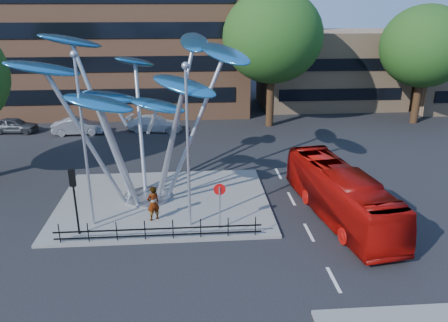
{
  "coord_description": "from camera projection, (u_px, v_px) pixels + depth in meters",
  "views": [
    {
      "loc": [
        0.69,
        -17.09,
        11.06
      ],
      "look_at": [
        2.33,
        4.0,
        3.24
      ],
      "focal_mm": 35.0,
      "sensor_mm": 36.0,
      "label": 1
    }
  ],
  "objects": [
    {
      "name": "ground",
      "position": [
        180.0,
        260.0,
        19.76
      ],
      "size": [
        120.0,
        120.0,
        0.0
      ],
      "primitive_type": "plane",
      "color": "black",
      "rests_on": "ground"
    },
    {
      "name": "traffic_island",
      "position": [
        164.0,
        202.0,
        25.27
      ],
      "size": [
        12.0,
        9.0,
        0.15
      ],
      "primitive_type": "cube",
      "color": "slate",
      "rests_on": "ground"
    },
    {
      "name": "low_building_near",
      "position": [
        330.0,
        69.0,
        47.6
      ],
      "size": [
        15.0,
        8.0,
        8.0
      ],
      "primitive_type": "cube",
      "color": "tan",
      "rests_on": "ground"
    },
    {
      "name": "tree_right",
      "position": [
        273.0,
        37.0,
        38.13
      ],
      "size": [
        8.8,
        8.8,
        12.11
      ],
      "color": "black",
      "rests_on": "ground"
    },
    {
      "name": "tree_far",
      "position": [
        425.0,
        47.0,
        39.48
      ],
      "size": [
        8.0,
        8.0,
        10.81
      ],
      "color": "black",
      "rests_on": "ground"
    },
    {
      "name": "leaf_sculpture",
      "position": [
        139.0,
        83.0,
        23.48
      ],
      "size": [
        12.72,
        9.54,
        9.51
      ],
      "color": "#9EA0A5",
      "rests_on": "traffic_island"
    },
    {
      "name": "street_lamp_left",
      "position": [
        82.0,
        127.0,
        20.85
      ],
      "size": [
        0.36,
        0.36,
        8.8
      ],
      "color": "#9EA0A5",
      "rests_on": "traffic_island"
    },
    {
      "name": "street_lamp_right",
      "position": [
        187.0,
        133.0,
        20.84
      ],
      "size": [
        0.36,
        0.36,
        8.3
      ],
      "color": "#9EA0A5",
      "rests_on": "traffic_island"
    },
    {
      "name": "traffic_light_island",
      "position": [
        74.0,
        188.0,
        20.83
      ],
      "size": [
        0.28,
        0.18,
        3.42
      ],
      "color": "black",
      "rests_on": "traffic_island"
    },
    {
      "name": "no_entry_sign_island",
      "position": [
        220.0,
        198.0,
        21.63
      ],
      "size": [
        0.6,
        0.1,
        2.45
      ],
      "color": "#9EA0A5",
      "rests_on": "traffic_island"
    },
    {
      "name": "pedestrian_railing_front",
      "position": [
        159.0,
        231.0,
        21.09
      ],
      "size": [
        10.0,
        0.06,
        1.0
      ],
      "color": "black",
      "rests_on": "traffic_island"
    },
    {
      "name": "red_bus",
      "position": [
        340.0,
        194.0,
        23.19
      ],
      "size": [
        3.71,
        10.16,
        2.77
      ],
      "primitive_type": "imported",
      "rotation": [
        0.0,
        0.0,
        0.14
      ],
      "color": "#9E0B07",
      "rests_on": "ground"
    },
    {
      "name": "pedestrian",
      "position": [
        153.0,
        203.0,
        22.75
      ],
      "size": [
        0.83,
        0.74,
        1.9
      ],
      "primitive_type": "imported",
      "rotation": [
        0.0,
        0.0,
        3.66
      ],
      "color": "gray",
      "rests_on": "traffic_island"
    },
    {
      "name": "parked_car_left",
      "position": [
        14.0,
        125.0,
        38.51
      ],
      "size": [
        4.13,
        2.01,
        1.36
      ],
      "primitive_type": "imported",
      "rotation": [
        0.0,
        0.0,
        1.47
      ],
      "color": "#414449",
      "rests_on": "ground"
    },
    {
      "name": "parked_car_mid",
      "position": [
        78.0,
        126.0,
        38.06
      ],
      "size": [
        4.38,
        1.71,
        1.42
      ],
      "primitive_type": "imported",
      "rotation": [
        0.0,
        0.0,
        1.62
      ],
      "color": "#A7A9AF",
      "rests_on": "ground"
    },
    {
      "name": "parked_car_right",
      "position": [
        155.0,
        123.0,
        39.02
      ],
      "size": [
        5.11,
        2.75,
        1.41
      ],
      "primitive_type": "imported",
      "rotation": [
        0.0,
        0.0,
        1.4
      ],
      "color": "silver",
      "rests_on": "ground"
    }
  ]
}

